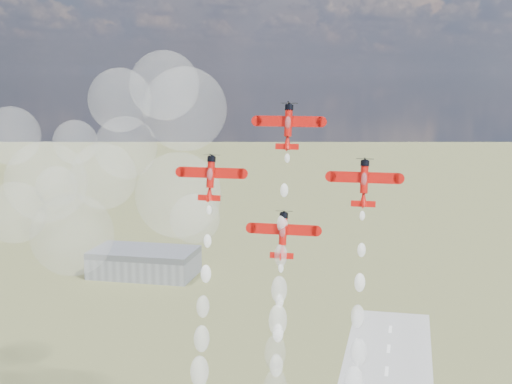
{
  "coord_description": "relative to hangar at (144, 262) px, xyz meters",
  "views": [
    {
      "loc": [
        5.01,
        -137.51,
        98.76
      ],
      "look_at": [
        -24.87,
        -0.26,
        74.81
      ],
      "focal_mm": 50.0,
      "sensor_mm": 36.0,
      "label": 1
    }
  ],
  "objects": [
    {
      "name": "smoke_trail_lead",
      "position": [
        100.96,
        -189.15,
        35.46
      ],
      "size": [
        5.14,
        15.72,
        53.12
      ],
      "color": "white",
      "rests_on": "plane_lead"
    },
    {
      "name": "plane_slot",
      "position": [
        101.13,
        -182.97,
        60.61
      ],
      "size": [
        13.1,
        4.93,
        9.2
      ],
      "rotation": [
        1.32,
        0.0,
        0.0
      ],
      "color": "red",
      "rests_on": "ground"
    },
    {
      "name": "plane_right",
      "position": [
        116.54,
        -180.32,
        71.07
      ],
      "size": [
        13.1,
        4.93,
        9.2
      ],
      "rotation": [
        1.32,
        0.0,
        0.0
      ],
      "color": "red",
      "rests_on": "ground"
    },
    {
      "name": "plane_left",
      "position": [
        85.72,
        -180.32,
        71.07
      ],
      "size": [
        13.1,
        4.93,
        9.2
      ],
      "rotation": [
        1.32,
        0.0,
        0.0
      ],
      "color": "red",
      "rests_on": "ground"
    },
    {
      "name": "plane_lead",
      "position": [
        101.13,
        -177.68,
        81.52
      ],
      "size": [
        13.1,
        4.93,
        9.2
      ],
      "rotation": [
        1.32,
        0.0,
        0.0
      ],
      "color": "red",
      "rests_on": "ground"
    },
    {
      "name": "hangar",
      "position": [
        0.0,
        0.0,
        0.0
      ],
      "size": [
        50.0,
        28.0,
        13.0
      ],
      "color": "gray",
      "rests_on": "ground"
    },
    {
      "name": "drifted_smoke_cloud",
      "position": [
        53.25,
        -156.78,
        68.62
      ],
      "size": [
        65.39,
        39.29,
        56.45
      ],
      "color": "white",
      "rests_on": "ground"
    }
  ]
}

